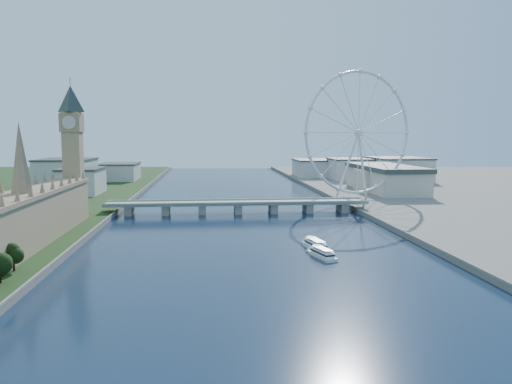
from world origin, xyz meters
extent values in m
cube|color=tan|center=(-128.00, 170.00, 17.00)|extent=(24.00, 200.00, 28.00)
cone|color=#937A59|center=(-128.00, 170.00, 53.00)|extent=(12.00, 12.00, 40.00)
cube|color=tan|center=(-128.00, 278.00, 43.00)|extent=(13.00, 13.00, 80.00)
cube|color=#937A59|center=(-128.00, 278.00, 75.00)|extent=(15.00, 15.00, 14.00)
pyramid|color=#2D3833|center=(-128.00, 278.00, 103.00)|extent=(20.02, 20.02, 20.00)
cube|color=gray|center=(0.00, 300.00, 8.50)|extent=(220.00, 22.00, 2.00)
cube|color=gray|center=(-90.00, 300.00, 3.75)|extent=(6.00, 20.00, 7.50)
cube|color=gray|center=(-60.00, 300.00, 3.75)|extent=(6.00, 20.00, 7.50)
cube|color=gray|center=(-30.00, 300.00, 3.75)|extent=(6.00, 20.00, 7.50)
cube|color=gray|center=(0.00, 300.00, 3.75)|extent=(6.00, 20.00, 7.50)
cube|color=gray|center=(30.00, 300.00, 3.75)|extent=(6.00, 20.00, 7.50)
cube|color=gray|center=(60.00, 300.00, 3.75)|extent=(6.00, 20.00, 7.50)
cube|color=gray|center=(90.00, 300.00, 3.75)|extent=(6.00, 20.00, 7.50)
torus|color=silver|center=(120.00, 355.00, 68.00)|extent=(113.60, 39.12, 118.60)
cylinder|color=silver|center=(120.00, 355.00, 68.00)|extent=(7.25, 6.61, 6.00)
cube|color=gray|center=(117.00, 365.00, 4.00)|extent=(14.00, 10.00, 2.00)
cube|color=beige|center=(-160.00, 430.00, 16.00)|extent=(40.00, 60.00, 26.00)
cube|color=beige|center=(-200.00, 520.00, 19.00)|extent=(60.00, 80.00, 32.00)
cube|color=beige|center=(-150.00, 600.00, 14.00)|extent=(50.00, 70.00, 22.00)
cube|color=beige|center=(180.00, 580.00, 17.00)|extent=(60.00, 60.00, 28.00)
cube|color=beige|center=(240.00, 560.00, 18.00)|extent=(70.00, 90.00, 30.00)
cube|color=beige|center=(140.00, 640.00, 15.00)|extent=(60.00, 80.00, 24.00)
camera|label=1|loc=(-24.19, -116.92, 65.08)|focal=35.00mm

